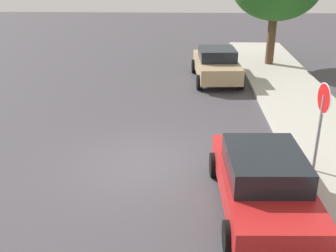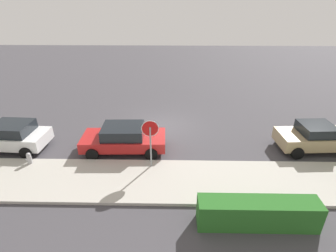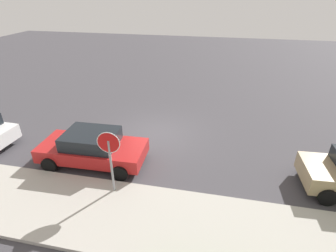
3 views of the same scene
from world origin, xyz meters
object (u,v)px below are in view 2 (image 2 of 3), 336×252
at_px(parked_car_red, 124,138).
at_px(parked_car_tan, 315,137).
at_px(parked_car_white, 10,136).
at_px(stop_sign, 150,136).
at_px(fire_hydrant, 29,159).

xyz_separation_m(parked_car_red, parked_car_tan, (-10.19, -0.28, 0.01)).
bearing_deg(parked_car_white, stop_sign, 167.51).
height_order(parked_car_white, fire_hydrant, parked_car_white).
relative_size(parked_car_red, parked_car_white, 1.10).
bearing_deg(stop_sign, parked_car_tan, -167.39).
bearing_deg(parked_car_red, stop_sign, 133.71).
relative_size(stop_sign, parked_car_tan, 0.63).
distance_m(parked_car_white, fire_hydrant, 2.37).
relative_size(stop_sign, parked_car_red, 0.58).
relative_size(stop_sign, fire_hydrant, 3.56).
bearing_deg(parked_car_tan, fire_hydrant, 7.09).
height_order(parked_car_tan, fire_hydrant, parked_car_tan).
bearing_deg(parked_car_tan, parked_car_red, 1.60).
bearing_deg(fire_hydrant, stop_sign, 178.88).
height_order(stop_sign, parked_car_white, stop_sign).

